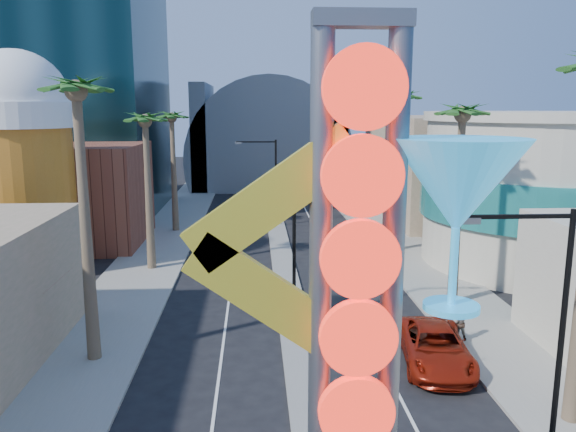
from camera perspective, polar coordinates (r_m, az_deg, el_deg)
The scene contains 19 objects.
sidewalk_west at distance 44.30m, azimuth -13.16°, elevation -3.43°, with size 5.00×100.00×0.15m, color gray.
sidewalk_east at distance 45.12m, azimuth 11.40°, elevation -3.09°, with size 5.00×100.00×0.15m, color gray.
median at distance 46.60m, azimuth -0.94°, elevation -2.42°, with size 1.60×84.00×0.15m, color gray.
brick_filler_west at distance 47.92m, azimuth -20.45°, elevation 2.04°, with size 10.00×10.00×8.00m, color brown.
filler_east at distance 58.42m, azimuth 14.54°, elevation 4.85°, with size 10.00×20.00×10.00m, color #968461.
beer_mug at distance 40.33m, azimuth -25.46°, elevation 5.62°, with size 7.00×7.00×14.50m.
turquoise_building at distance 42.66m, azimuth 24.51°, elevation 2.41°, with size 16.60×16.60×10.60m.
canopy at distance 79.59m, azimuth -2.01°, elevation 6.23°, with size 22.00×16.00×22.00m.
neon_sign at distance 11.19m, azimuth 11.11°, elevation -7.74°, with size 6.53×2.60×12.55m.
streetlight_0 at distance 28.05m, azimuth 1.75°, elevation -1.36°, with size 3.79×0.25×8.00m.
streetlight_1 at distance 51.66m, azimuth -1.85°, elevation 4.30°, with size 3.79×0.25×8.00m.
streetlight_2 at distance 18.58m, azimuth 24.94°, elevation -9.03°, with size 3.45×0.25×8.00m.
palm_1 at distance 24.34m, azimuth -20.62°, elevation 10.19°, with size 2.40×2.40×12.70m.
palm_2 at distance 37.98m, azimuth -14.29°, elevation 8.55°, with size 2.40×2.40×11.20m.
palm_3 at distance 49.81m, azimuth -11.71°, elevation 9.15°, with size 2.40×2.40×11.20m.
palm_6 at distance 31.28m, azimuth 17.26°, elevation 8.78°, with size 2.40×2.40×11.70m.
palm_7 at distance 42.72m, azimuth 11.63°, elevation 10.69°, with size 2.40×2.40×12.70m.
red_pickup at distance 25.38m, azimuth 14.72°, elevation -12.73°, with size 2.70×5.86×1.63m, color maroon.
pedestrian_b at distance 27.81m, azimuth 16.94°, elevation -10.30°, with size 0.83×0.64×1.70m, color gray.
Camera 1 is at (-1.93, -7.29, 10.86)m, focal length 35.00 mm.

